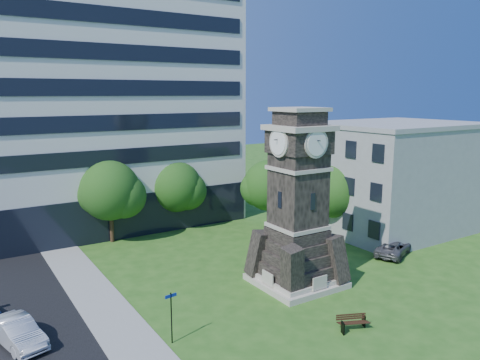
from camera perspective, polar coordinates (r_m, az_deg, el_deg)
ground at (r=30.69m, az=4.77°, el=-14.85°), size 160.00×160.00×0.00m
sidewalk at (r=30.91m, az=-16.01°, el=-14.99°), size 3.00×70.00×0.06m
clock_tower at (r=32.15m, az=7.03°, el=-3.69°), size 5.40×5.40×12.22m
office_tall at (r=49.78m, az=-16.77°, el=11.34°), size 26.20×15.11×28.60m
office_low at (r=48.18m, az=18.19°, el=0.52°), size 15.20×12.20×10.40m
car_street_mid at (r=28.49m, az=-25.53°, el=-16.39°), size 2.66×4.63×1.44m
car_east_lot at (r=40.80m, az=18.18°, el=-7.88°), size 4.92×3.69×1.24m
park_bench at (r=28.24m, az=13.58°, el=-16.41°), size 1.75×0.47×0.90m
street_sign at (r=25.87m, az=-8.38°, el=-15.61°), size 0.69×0.07×2.85m
tree_nw at (r=42.81m, az=-15.48°, el=-1.48°), size 5.84×5.31×7.36m
tree_nc at (r=46.12m, az=-7.79°, el=-0.96°), size 5.58×5.07×6.73m
tree_ne at (r=43.83m, az=3.62°, el=-0.89°), size 5.27×4.79×7.06m
tree_east at (r=43.87m, az=11.48°, el=-1.58°), size 5.36×4.87×6.71m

